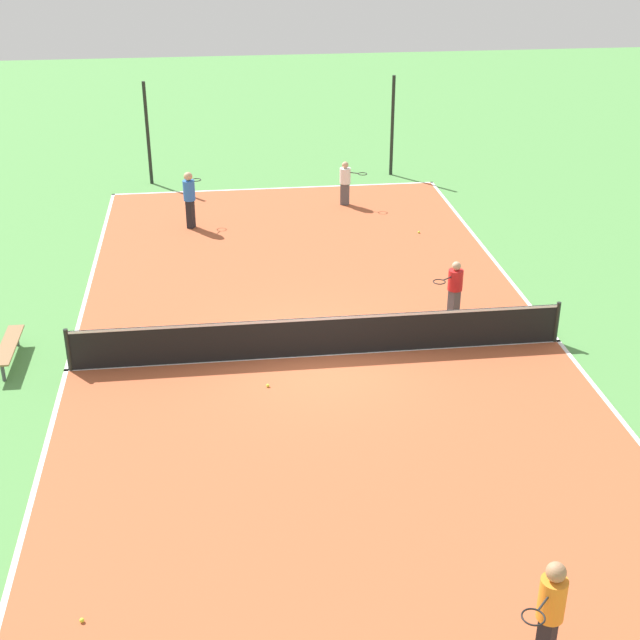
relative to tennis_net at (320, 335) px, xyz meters
The scene contains 13 objects.
ground_plane 0.52m from the tennis_net, ahead, with size 80.00×80.00×0.00m, color #518E47.
court_surface 0.51m from the tennis_net, ahead, with size 11.27×24.96×0.02m.
tennis_net is the anchor object (origin of this frame).
bench 6.87m from the tennis_net, behind, with size 0.36×1.94×0.45m.
player_near_white 10.61m from the tennis_net, 78.33° to the left, with size 0.98×0.73×1.45m.
player_near_blue 9.28m from the tennis_net, 108.28° to the left, with size 0.67×0.99×1.76m.
player_coach_red 3.82m from the tennis_net, 24.14° to the left, with size 0.95×0.81×1.45m.
player_center_orange 9.42m from the tennis_net, 78.60° to the right, with size 0.89×0.90×1.79m.
tennis_ball_left_sideline 8.80m from the tennis_net, 120.03° to the right, with size 0.07×0.07×0.07m, color #CCE033.
tennis_ball_right_alley 8.41m from the tennis_net, 61.83° to the left, with size 0.07×0.07×0.07m, color #CCE033.
tennis_ball_near_net 1.86m from the tennis_net, 134.91° to the right, with size 0.07×0.07×0.07m, color #CCE033.
fence_post_back_left 14.35m from the tennis_net, 107.62° to the left, with size 0.12×0.12×3.58m.
fence_post_back_right 14.35m from the tennis_net, 72.38° to the left, with size 0.12×0.12×3.58m.
Camera 1 is at (-2.20, -17.52, 9.50)m, focal length 50.00 mm.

